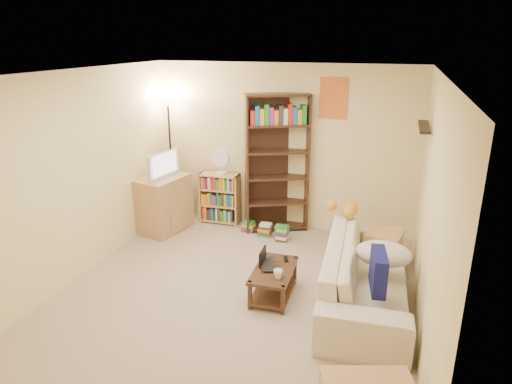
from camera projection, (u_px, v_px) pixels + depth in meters
room at (232, 160)px, 4.76m from camera, size 4.50×4.54×2.52m
sofa at (366, 274)px, 5.09m from camera, size 2.38×1.12×0.67m
navy_pillow at (378, 271)px, 4.51m from camera, size 0.20×0.46×0.40m
cream_blanket at (383, 254)px, 5.03m from camera, size 0.62×0.44×0.26m
tabby_cat at (347, 208)px, 5.83m from camera, size 0.53×0.21×0.18m
coffee_table at (274, 279)px, 5.22m from camera, size 0.46×0.79×0.35m
laptop at (272, 265)px, 5.24m from camera, size 0.50×0.45×0.03m
laptop_screen at (263, 256)px, 5.24m from camera, size 0.02×0.26×0.17m
mug at (278, 274)px, 4.96m from camera, size 0.15×0.15×0.10m
tv_remote at (286, 259)px, 5.38m from camera, size 0.09×0.14×0.02m
tv_stand at (163, 203)px, 6.98m from camera, size 0.72×0.90×0.85m
television at (160, 164)px, 6.79m from camera, size 0.72×0.38×0.39m
tall_bookshelf at (277, 161)px, 6.79m from camera, size 0.98×0.66×2.08m
short_bookshelf at (220, 198)px, 7.27m from camera, size 0.64×0.27×0.81m
desk_fan at (221, 160)px, 7.01m from camera, size 0.29×0.16×0.42m
floor_lamp at (169, 123)px, 7.13m from camera, size 0.33×0.33×1.98m
side_table at (383, 250)px, 5.88m from camera, size 0.51×0.51×0.48m
book_stacks at (267, 230)px, 6.82m from camera, size 0.76×0.33×0.24m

